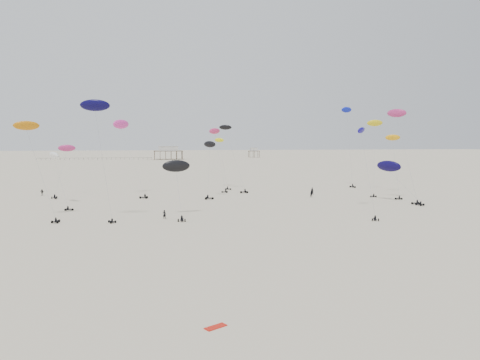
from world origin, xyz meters
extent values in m
plane|color=beige|center=(0.00, 200.00, 0.00)|extent=(900.00, 900.00, 0.00)
cube|color=brown|center=(-10.00, 350.00, 6.15)|extent=(21.00, 13.00, 0.30)
cube|color=silver|center=(-10.00, 350.00, 7.90)|extent=(14.00, 8.40, 3.20)
cube|color=#B2B2AD|center=(-10.00, 350.00, 9.65)|extent=(15.00, 9.00, 0.30)
cube|color=brown|center=(60.00, 380.00, 5.15)|extent=(9.00, 7.00, 0.30)
cube|color=silver|center=(60.00, 380.00, 6.50)|extent=(5.60, 4.20, 2.40)
cube|color=#B2B2AD|center=(60.00, 380.00, 7.85)|extent=(6.00, 4.50, 0.30)
cube|color=black|center=(-62.00, 350.00, 1.45)|extent=(80.00, 0.10, 0.10)
cylinder|color=gray|center=(25.07, 87.47, 8.27)|extent=(0.03, 0.03, 21.24)
ellipsoid|color=#130A8D|center=(26.76, 94.69, 16.48)|extent=(3.36, 3.49, 1.66)
cylinder|color=gray|center=(45.05, 114.31, 7.52)|extent=(0.03, 0.03, 20.37)
ellipsoid|color=#FFAA0D|center=(47.71, 121.35, 15.10)|extent=(4.26, 2.72, 1.98)
cylinder|color=gray|center=(42.12, 137.42, 11.84)|extent=(0.03, 0.03, 22.43)
ellipsoid|color=#0E1CBE|center=(41.52, 139.10, 23.63)|extent=(4.25, 2.80, 1.97)
cylinder|color=gray|center=(-35.59, 89.74, 8.46)|extent=(0.03, 0.03, 17.37)
ellipsoid|color=orange|center=(-38.46, 92.28, 17.05)|extent=(4.89, 3.36, 2.20)
cylinder|color=gray|center=(-39.76, 126.44, 6.14)|extent=(0.03, 0.03, 13.68)
ellipsoid|color=#C32D78|center=(-38.99, 130.59, 12.32)|extent=(4.54, 2.25, 2.20)
cylinder|color=gray|center=(-2.88, 117.31, 6.74)|extent=(0.03, 0.03, 12.88)
ellipsoid|color=black|center=(-2.47, 119.76, 13.37)|extent=(3.50, 3.58, 1.82)
cylinder|color=gray|center=(-24.53, 86.90, 10.10)|extent=(0.03, 0.03, 19.41)
ellipsoid|color=#08043A|center=(-25.87, 88.35, 20.56)|extent=(5.60, 3.17, 2.62)
cylinder|color=gray|center=(41.25, 102.23, 10.34)|extent=(0.03, 0.03, 20.68)
ellipsoid|color=#B92B6F|center=(40.55, 105.95, 20.78)|extent=(4.36, 4.23, 2.20)
cylinder|color=gray|center=(1.91, 135.47, 8.50)|extent=(0.03, 0.03, 21.02)
ellipsoid|color=#D83270|center=(1.27, 142.42, 17.09)|extent=(4.26, 3.54, 2.03)
cylinder|color=gray|center=(3.54, 139.10, 7.23)|extent=(0.03, 0.03, 14.70)
ellipsoid|color=#FFFB15|center=(2.64, 142.24, 14.39)|extent=(3.37, 3.14, 1.60)
cylinder|color=gray|center=(5.70, 131.65, 9.09)|extent=(0.03, 0.03, 19.54)
ellipsoid|color=black|center=(3.76, 136.42, 18.06)|extent=(4.11, 3.10, 1.84)
cylinder|color=gray|center=(41.76, 119.90, 9.52)|extent=(0.03, 0.03, 24.19)
ellipsoid|color=yellow|center=(45.25, 127.31, 19.22)|extent=(4.69, 2.53, 2.23)
cylinder|color=gray|center=(-35.86, 107.39, 5.34)|extent=(0.03, 0.03, 15.41)
ellipsoid|color=white|center=(-38.31, 112.99, 10.89)|extent=(4.32, 5.19, 2.39)
cylinder|color=gray|center=(40.04, 100.75, 3.93)|extent=(0.03, 0.03, 11.17)
ellipsoid|color=#0A043D|center=(38.43, 105.02, 8.29)|extent=(5.43, 6.74, 3.17)
cylinder|color=gray|center=(-11.34, 88.75, 4.65)|extent=(0.03, 0.03, 10.53)
ellipsoid|color=black|center=(-11.69, 92.28, 9.49)|extent=(5.59, 2.67, 2.59)
cylinder|color=gray|center=(-21.86, 123.74, 9.17)|extent=(0.03, 0.03, 20.03)
ellipsoid|color=#F038A7|center=(-24.84, 128.34, 18.54)|extent=(4.90, 5.44, 2.66)
imported|color=black|center=(-14.05, 88.25, 0.00)|extent=(0.84, 0.71, 1.96)
imported|color=black|center=(22.71, 114.61, 0.00)|extent=(1.09, 0.77, 2.02)
imported|color=black|center=(-45.37, 129.93, 0.00)|extent=(1.22, 0.69, 2.03)
imported|color=black|center=(24.63, 120.00, 0.00)|extent=(0.90, 0.69, 2.28)
cube|color=red|center=(-10.35, 37.15, 0.00)|extent=(1.91, 1.52, 0.07)
camera|label=1|loc=(-14.23, 2.18, 14.53)|focal=35.00mm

